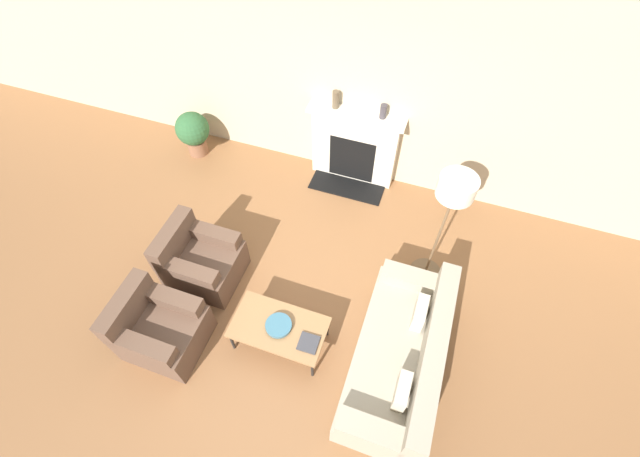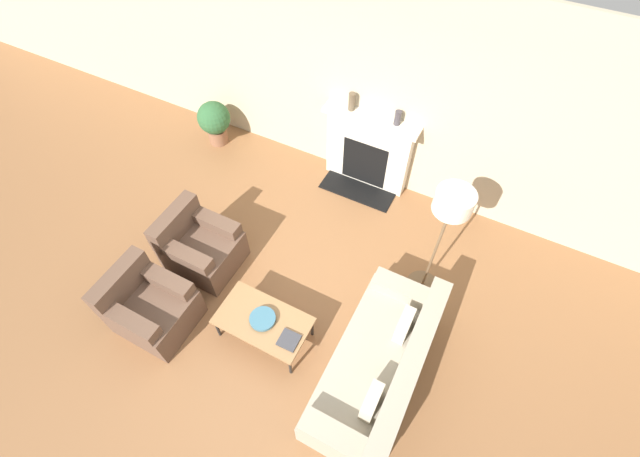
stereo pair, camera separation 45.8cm
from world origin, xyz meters
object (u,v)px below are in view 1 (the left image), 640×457
Objects in this scene: armchair_near at (159,329)px; mantel_vase_center_left at (383,111)px; potted_plant at (193,131)px; armchair_far at (201,261)px; couch at (401,357)px; book at (308,343)px; mantel_vase_left at (336,100)px; coffee_table at (279,328)px; bowl at (279,325)px; fireplace at (354,147)px; floor_lamp at (452,201)px.

mantel_vase_center_left is (1.59, 3.24, 0.94)m from armchair_near.
armchair_near is 4.23× the size of mantel_vase_center_left.
armchair_far is at bearing -58.96° from potted_plant.
mantel_vase_center_left reaches higher than armchair_near.
couch is 8.95× the size of book.
book is at bearing -77.08° from mantel_vase_left.
bowl reaches higher than coffee_table.
mantel_vase_center_left reaches higher than potted_plant.
mantel_vase_left is (-0.29, 2.81, 0.93)m from coffee_table.
floor_lamp reaches higher than fireplace.
mantel_vase_center_left is (-0.98, 2.67, 0.95)m from couch.
mantel_vase_left is 0.64m from mantel_vase_center_left.
mantel_vase_left is at bearing 95.96° from bowl.
potted_plant is at bearing 31.04° from armchair_far.
armchair_near is at bearing -106.37° from mantel_vase_left.
book is 3.01m from mantel_vase_center_left.
book is (-0.96, -0.21, 0.09)m from couch.
couch is at bearing -63.54° from fireplace.
armchair_near is at bearing -180.00° from armchair_far.
armchair_near is 2.89× the size of bowl.
fireplace is 2.97m from couch.
book is (0.37, -0.07, -0.02)m from bowl.
armchair_far is at bearing 158.03° from coffee_table.
coffee_table is at bearing -83.94° from couch.
mantel_vase_left is (-1.62, 2.67, 0.98)m from couch.
armchair_far is 0.81× the size of coffee_table.
coffee_table is 3.58× the size of bowl.
couch is at bearing 10.86° from book.
bowl is 2.23m from floor_lamp.
armchair_far is 3.00m from floor_lamp.
armchair_near is 3.89× the size of book.
potted_plant is (-2.44, -0.31, -0.15)m from fireplace.
floor_lamp is (2.63, 0.95, 1.08)m from armchair_far.
armchair_near is 0.81× the size of coffee_table.
bowl is 1.46× the size of mantel_vase_center_left.
bowl is at bearing -83.89° from couch.
fireplace is 0.69× the size of couch.
floor_lamp is at bearing -54.47° from armchair_near.
mantel_vase_left is 1.26× the size of mantel_vase_center_left.
mantel_vase_center_left is at bearing 0.00° from mantel_vase_left.
mantel_vase_left is (-1.68, 1.36, -0.11)m from floor_lamp.
couch is 6.65× the size of bowl.
armchair_near is at bearing -161.06° from bowl.
floor_lamp is at bearing -15.12° from potted_plant.
armchair_far is 1.34m from coffee_table.
couch is 9.73× the size of mantel_vase_center_left.
fireplace is at bearing 89.85° from bowl.
mantel_vase_left is at bearing 95.93° from coffee_table.
mantel_vase_center_left reaches higher than book.
book is at bearing -89.55° from mantel_vase_center_left.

